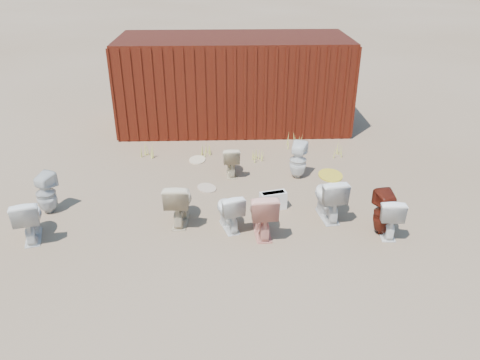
{
  "coord_description": "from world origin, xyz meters",
  "views": [
    {
      "loc": [
        -0.28,
        -7.26,
        4.49
      ],
      "look_at": [
        0.0,
        0.6,
        0.55
      ],
      "focal_mm": 35.0,
      "sensor_mm": 36.0,
      "label": 1
    }
  ],
  "objects_px": {
    "shipping_container": "(234,82)",
    "toilet_back_yellowlid": "(328,197)",
    "toilet_front_c": "(229,210)",
    "toilet_back_beige_right": "(231,160)",
    "toilet_front_e": "(388,214)",
    "toilet_back_beige_left": "(179,202)",
    "toilet_back_e": "(298,160)",
    "toilet_back_a": "(46,193)",
    "loose_tank": "(273,201)",
    "toilet_front_maroon": "(384,213)",
    "toilet_front_a": "(29,218)",
    "toilet_front_pink": "(262,212)"
  },
  "relations": [
    {
      "from": "toilet_front_pink",
      "to": "loose_tank",
      "type": "bearing_deg",
      "value": -111.92
    },
    {
      "from": "toilet_back_beige_right",
      "to": "toilet_back_a",
      "type": "bearing_deg",
      "value": 21.21
    },
    {
      "from": "toilet_back_e",
      "to": "toilet_back_beige_left",
      "type": "bearing_deg",
      "value": 57.91
    },
    {
      "from": "toilet_front_a",
      "to": "toilet_front_pink",
      "type": "height_order",
      "value": "toilet_front_pink"
    },
    {
      "from": "toilet_front_pink",
      "to": "toilet_back_yellowlid",
      "type": "relative_size",
      "value": 1.0
    },
    {
      "from": "toilet_back_a",
      "to": "toilet_back_beige_left",
      "type": "xyz_separation_m",
      "value": [
        2.49,
        -0.43,
        0.01
      ]
    },
    {
      "from": "toilet_front_a",
      "to": "toilet_back_beige_left",
      "type": "relative_size",
      "value": 0.96
    },
    {
      "from": "toilet_front_pink",
      "to": "toilet_back_e",
      "type": "xyz_separation_m",
      "value": [
        0.94,
        2.19,
        -0.02
      ]
    },
    {
      "from": "toilet_front_e",
      "to": "toilet_back_beige_right",
      "type": "height_order",
      "value": "toilet_front_e"
    },
    {
      "from": "toilet_front_c",
      "to": "toilet_back_beige_right",
      "type": "relative_size",
      "value": 1.08
    },
    {
      "from": "shipping_container",
      "to": "toilet_front_pink",
      "type": "xyz_separation_m",
      "value": [
        0.34,
        -5.58,
        -0.78
      ]
    },
    {
      "from": "toilet_front_e",
      "to": "loose_tank",
      "type": "height_order",
      "value": "toilet_front_e"
    },
    {
      "from": "toilet_back_yellowlid",
      "to": "toilet_front_e",
      "type": "bearing_deg",
      "value": 139.41
    },
    {
      "from": "toilet_front_e",
      "to": "toilet_front_a",
      "type": "bearing_deg",
      "value": 3.98
    },
    {
      "from": "shipping_container",
      "to": "toilet_front_c",
      "type": "bearing_deg",
      "value": -92.39
    },
    {
      "from": "toilet_front_pink",
      "to": "toilet_back_e",
      "type": "bearing_deg",
      "value": -116.82
    },
    {
      "from": "shipping_container",
      "to": "loose_tank",
      "type": "relative_size",
      "value": 12.0
    },
    {
      "from": "toilet_front_maroon",
      "to": "toilet_front_e",
      "type": "bearing_deg",
      "value": 179.33
    },
    {
      "from": "toilet_back_a",
      "to": "loose_tank",
      "type": "height_order",
      "value": "toilet_back_a"
    },
    {
      "from": "toilet_back_beige_right",
      "to": "toilet_front_c",
      "type": "bearing_deg",
      "value": 85.39
    },
    {
      "from": "toilet_back_a",
      "to": "toilet_back_yellowlid",
      "type": "bearing_deg",
      "value": -158.33
    },
    {
      "from": "toilet_front_c",
      "to": "loose_tank",
      "type": "bearing_deg",
      "value": -160.83
    },
    {
      "from": "toilet_front_c",
      "to": "toilet_back_beige_right",
      "type": "bearing_deg",
      "value": -109.9
    },
    {
      "from": "toilet_front_pink",
      "to": "toilet_back_a",
      "type": "height_order",
      "value": "toilet_front_pink"
    },
    {
      "from": "shipping_container",
      "to": "toilet_front_e",
      "type": "distance_m",
      "value": 6.24
    },
    {
      "from": "toilet_front_e",
      "to": "toilet_back_e",
      "type": "relative_size",
      "value": 0.93
    },
    {
      "from": "toilet_front_maroon",
      "to": "shipping_container",
      "type": "bearing_deg",
      "value": -76.37
    },
    {
      "from": "shipping_container",
      "to": "loose_tank",
      "type": "height_order",
      "value": "shipping_container"
    },
    {
      "from": "toilet_front_a",
      "to": "toilet_front_maroon",
      "type": "height_order",
      "value": "toilet_front_maroon"
    },
    {
      "from": "toilet_back_a",
      "to": "toilet_back_yellowlid",
      "type": "xyz_separation_m",
      "value": [
        5.19,
        -0.36,
        0.02
      ]
    },
    {
      "from": "toilet_front_maroon",
      "to": "toilet_front_e",
      "type": "xyz_separation_m",
      "value": [
        0.07,
        0.01,
        -0.03
      ]
    },
    {
      "from": "toilet_front_c",
      "to": "toilet_back_yellowlid",
      "type": "bearing_deg",
      "value": 171.77
    },
    {
      "from": "toilet_front_pink",
      "to": "toilet_front_e",
      "type": "xyz_separation_m",
      "value": [
        2.15,
        -0.07,
        -0.05
      ]
    },
    {
      "from": "toilet_front_a",
      "to": "toilet_front_maroon",
      "type": "bearing_deg",
      "value": 163.58
    },
    {
      "from": "toilet_front_a",
      "to": "toilet_back_a",
      "type": "xyz_separation_m",
      "value": [
        0.0,
        0.87,
        0.0
      ]
    },
    {
      "from": "toilet_back_e",
      "to": "toilet_front_pink",
      "type": "bearing_deg",
      "value": 88.42
    },
    {
      "from": "shipping_container",
      "to": "toilet_back_yellowlid",
      "type": "xyz_separation_m",
      "value": [
        1.59,
        -5.08,
        -0.78
      ]
    },
    {
      "from": "toilet_front_a",
      "to": "toilet_back_beige_left",
      "type": "height_order",
      "value": "toilet_back_beige_left"
    },
    {
      "from": "toilet_front_a",
      "to": "loose_tank",
      "type": "xyz_separation_m",
      "value": [
        4.22,
        0.85,
        -0.22
      ]
    },
    {
      "from": "toilet_back_beige_left",
      "to": "toilet_back_e",
      "type": "relative_size",
      "value": 1.03
    },
    {
      "from": "shipping_container",
      "to": "toilet_back_a",
      "type": "xyz_separation_m",
      "value": [
        -3.6,
        -4.72,
        -0.8
      ]
    },
    {
      "from": "toilet_front_a",
      "to": "toilet_back_yellowlid",
      "type": "xyz_separation_m",
      "value": [
        5.19,
        0.51,
        0.03
      ]
    },
    {
      "from": "toilet_front_a",
      "to": "toilet_back_e",
      "type": "height_order",
      "value": "toilet_back_e"
    },
    {
      "from": "toilet_front_c",
      "to": "shipping_container",
      "type": "bearing_deg",
      "value": -110.26
    },
    {
      "from": "toilet_front_c",
      "to": "toilet_back_a",
      "type": "xyz_separation_m",
      "value": [
        -3.37,
        0.67,
        0.04
      ]
    },
    {
      "from": "toilet_back_a",
      "to": "toilet_back_beige_left",
      "type": "relative_size",
      "value": 0.96
    },
    {
      "from": "toilet_front_e",
      "to": "toilet_front_c",
      "type": "bearing_deg",
      "value": -1.07
    },
    {
      "from": "toilet_front_c",
      "to": "toilet_back_e",
      "type": "relative_size",
      "value": 0.9
    },
    {
      "from": "toilet_front_e",
      "to": "loose_tank",
      "type": "bearing_deg",
      "value": -21.25
    },
    {
      "from": "toilet_front_c",
      "to": "toilet_front_e",
      "type": "distance_m",
      "value": 2.74
    }
  ]
}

